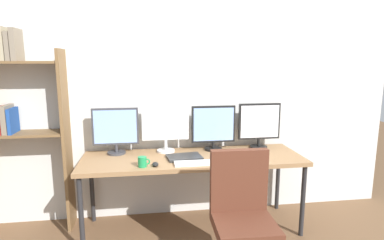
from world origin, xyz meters
The scene contains 12 objects.
wall_back centered at (0.00, 1.02, 1.30)m, with size 4.51×0.10×2.60m.
desk centered at (0.00, 0.60, 0.69)m, with size 2.11×0.68×0.74m.
bookshelf centered at (-1.68, 0.83, 1.22)m, with size 0.83×0.28×1.94m.
office_chair centered at (0.25, -0.21, 0.40)m, with size 0.52×0.52×0.99m.
monitor_far_left centered at (-0.73, 0.81, 0.99)m, with size 0.45×0.18×0.46m.
monitor_center_left centered at (-0.24, 0.81, 1.02)m, with size 0.47×0.18×0.49m.
monitor_center_right centered at (0.24, 0.81, 0.98)m, with size 0.45×0.18×0.46m.
monitor_far_right centered at (0.73, 0.81, 1.00)m, with size 0.44×0.18×0.47m.
keyboard_main centered at (0.00, 0.37, 0.75)m, with size 0.40×0.13×0.02m, color silver.
computer_mouse centered at (-0.37, 0.37, 0.76)m, with size 0.06×0.10×0.03m, color black.
laptop_closed centered at (-0.09, 0.56, 0.75)m, with size 0.32×0.22×0.02m, color #2D2D2D.
coffee_mug centered at (-0.47, 0.37, 0.79)m, with size 0.11×0.08×0.09m.
Camera 1 is at (-0.43, -2.33, 1.65)m, focal length 29.95 mm.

